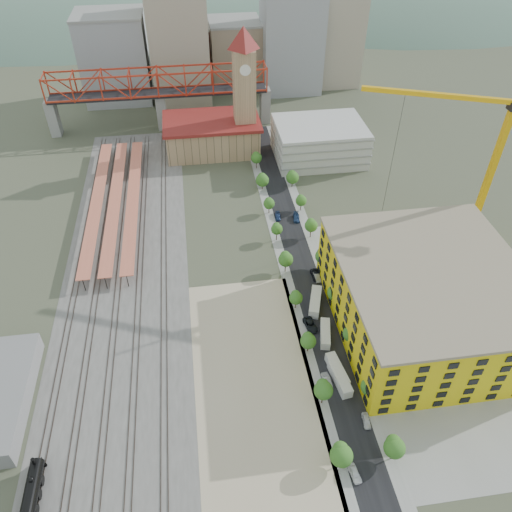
{
  "coord_description": "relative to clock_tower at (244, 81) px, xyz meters",
  "views": [
    {
      "loc": [
        -13.43,
        -101.93,
        99.14
      ],
      "look_at": [
        1.31,
        1.58,
        10.0
      ],
      "focal_mm": 35.0,
      "sensor_mm": 36.0,
      "label": 1
    }
  ],
  "objects": [
    {
      "name": "clock_tower",
      "position": [
        0.0,
        0.0,
        0.0
      ],
      "size": [
        12.0,
        12.0,
        52.0
      ],
      "color": "tan",
      "rests_on": "ground"
    },
    {
      "name": "car_1",
      "position": [
        5.0,
        -114.81,
        -27.96
      ],
      "size": [
        2.0,
        4.58,
        1.47
      ],
      "primitive_type": "imported",
      "rotation": [
        0.0,
        0.0,
        0.1
      ],
      "color": "#9D9CA1",
      "rests_on": "ground"
    },
    {
      "name": "ballast_strip",
      "position": [
        -44.0,
        -62.49,
        -28.67
      ],
      "size": [
        36.0,
        165.0,
        0.06
      ],
      "primitive_type": "cube",
      "color": "#605E59",
      "rests_on": "ground"
    },
    {
      "name": "site_trailer_d",
      "position": [
        8.0,
        -89.84,
        -27.28
      ],
      "size": [
        5.84,
        10.69,
        2.84
      ],
      "primitive_type": "cube",
      "rotation": [
        0.0,
        0.0,
        -0.32
      ],
      "color": "silver",
      "rests_on": "ground"
    },
    {
      "name": "site_trailer_a",
      "position": [
        8.0,
        -115.06,
        -27.38
      ],
      "size": [
        3.77,
        9.88,
        2.64
      ],
      "primitive_type": "cube",
      "rotation": [
        0.0,
        0.0,
        0.13
      ],
      "color": "silver",
      "rests_on": "ground"
    },
    {
      "name": "ground",
      "position": [
        -8.0,
        -79.99,
        -28.7
      ],
      "size": [
        400.0,
        400.0,
        0.0
      ],
      "primitive_type": "plane",
      "color": "#474C38",
      "rests_on": "ground"
    },
    {
      "name": "car_6",
      "position": [
        11.0,
        -78.71,
        -27.95
      ],
      "size": [
        2.81,
        5.54,
        1.5
      ],
      "primitive_type": "imported",
      "rotation": [
        0.0,
        0.0,
        0.06
      ],
      "color": "black",
      "rests_on": "ground"
    },
    {
      "name": "station_hall",
      "position": [
        -13.0,
        2.01,
        -22.03
      ],
      "size": [
        38.0,
        24.0,
        13.1
      ],
      "color": "tan",
      "rests_on": "ground"
    },
    {
      "name": "car_4",
      "position": [
        11.0,
        -126.23,
        -28.01
      ],
      "size": [
        2.03,
        4.18,
        1.37
      ],
      "primitive_type": "imported",
      "rotation": [
        0.0,
        0.0,
        -0.1
      ],
      "color": "silver",
      "rests_on": "ground"
    },
    {
      "name": "car_2",
      "position": [
        5.0,
        -97.32,
        -27.91
      ],
      "size": [
        3.46,
        6.0,
        1.57
      ],
      "primitive_type": "imported",
      "rotation": [
        0.0,
        0.0,
        0.16
      ],
      "color": "black",
      "rests_on": "ground"
    },
    {
      "name": "street_trees",
      "position": [
        8.0,
        -74.99,
        -28.7
      ],
      "size": [
        15.4,
        124.4,
        8.0
      ],
      "color": "#2A5B1B",
      "rests_on": "ground"
    },
    {
      "name": "tower_crane",
      "position": [
        56.8,
        -70.68,
        5.51
      ],
      "size": [
        48.87,
        21.03,
        55.42
      ],
      "color": "yellow",
      "rests_on": "ground"
    },
    {
      "name": "parking_garage",
      "position": [
        28.0,
        -9.99,
        -21.7
      ],
      "size": [
        34.0,
        26.0,
        14.0
      ],
      "primitive_type": "cube",
      "color": "silver",
      "rests_on": "ground"
    },
    {
      "name": "dirt_lot",
      "position": [
        -12.0,
        -111.49,
        -28.67
      ],
      "size": [
        28.0,
        67.0,
        0.06
      ],
      "primitive_type": "cube",
      "color": "tan",
      "rests_on": "ground"
    },
    {
      "name": "car_0",
      "position": [
        5.0,
        -137.31,
        -27.95
      ],
      "size": [
        2.33,
        4.57,
        1.49
      ],
      "primitive_type": "imported",
      "rotation": [
        0.0,
        0.0,
        0.13
      ],
      "color": "white",
      "rests_on": "ground"
    },
    {
      "name": "site_trailer_c",
      "position": [
        8.0,
        -101.09,
        -27.48
      ],
      "size": [
        4.31,
        9.22,
        2.44
      ],
      "primitive_type": "cube",
      "rotation": [
        0.0,
        0.0,
        -0.23
      ],
      "color": "silver",
      "rests_on": "ground"
    },
    {
      "name": "car_3",
      "position": [
        5.0,
        -48.21,
        -28.04
      ],
      "size": [
        2.34,
        4.7,
        1.31
      ],
      "primitive_type": "imported",
      "rotation": [
        0.0,
        0.0,
        -0.12
      ],
      "color": "navy",
      "rests_on": "ground"
    },
    {
      "name": "sidewalk_west",
      "position": [
        2.5,
        -64.99,
        -28.68
      ],
      "size": [
        3.0,
        170.0,
        0.04
      ],
      "primitive_type": "cube",
      "color": "gray",
      "rests_on": "ground"
    },
    {
      "name": "construction_pad",
      "position": [
        37.0,
        -99.99,
        -28.67
      ],
      "size": [
        50.0,
        90.0,
        0.06
      ],
      "primitive_type": "cube",
      "color": "gray",
      "rests_on": "ground"
    },
    {
      "name": "truss_bridge",
      "position": [
        -33.0,
        25.01,
        -9.83
      ],
      "size": [
        94.0,
        9.6,
        25.6
      ],
      "color": "gray",
      "rests_on": "ground"
    },
    {
      "name": "sidewalk_east",
      "position": [
        13.5,
        -64.99,
        -28.68
      ],
      "size": [
        3.0,
        170.0,
        0.04
      ],
      "primitive_type": "cube",
      "color": "gray",
      "rests_on": "ground"
    },
    {
      "name": "rail_tracks",
      "position": [
        -45.8,
        -62.49,
        -28.55
      ],
      "size": [
        26.56,
        160.0,
        0.18
      ],
      "color": "#382B23",
      "rests_on": "ground"
    },
    {
      "name": "car_7",
      "position": [
        11.0,
        -49.98,
        -27.95
      ],
      "size": [
        2.79,
        5.36,
        1.49
      ],
      "primitive_type": "imported",
      "rotation": [
        0.0,
        0.0,
        -0.14
      ],
      "color": "navy",
      "rests_on": "ground"
    },
    {
      "name": "site_trailer_b",
      "position": [
        8.0,
        -112.67,
        -27.41
      ],
      "size": [
        3.82,
        9.65,
        2.57
      ],
      "primitive_type": "cube",
      "rotation": [
        0.0,
        0.0,
        0.15
      ],
      "color": "silver",
      "rests_on": "ground"
    },
    {
      "name": "platform_canopies",
      "position": [
        -49.0,
        -34.99,
        -24.7
      ],
      "size": [
        16.0,
        80.0,
        4.12
      ],
      "color": "#D77253",
      "rests_on": "ground"
    },
    {
      "name": "skyline",
      "position": [
        -0.53,
        62.32,
        -5.89
      ],
      "size": [
        133.0,
        46.0,
        60.0
      ],
      "color": "#9EA0A3",
      "rests_on": "ground"
    },
    {
      "name": "distant_hills",
      "position": [
        37.28,
        180.01,
        -108.23
      ],
      "size": [
        647.0,
        264.0,
        227.0
      ],
      "color": "#4C6B59",
      "rests_on": "ground"
    },
    {
      "name": "construction_building",
      "position": [
        34.0,
        -99.99,
        -19.29
      ],
      "size": [
        44.6,
        50.6,
        18.8
      ],
      "color": "gold",
      "rests_on": "ground"
    },
    {
      "name": "car_5",
      "position": [
        11.0,
        -79.43,
        -27.98
      ],
      "size": [
        1.83,
        4.47,
        1.44
      ],
      "primitive_type": "imported",
      "rotation": [
        0.0,
        0.0,
        0.07
      ],
      "color": "gray",
      "rests_on": "ground"
    },
    {
      "name": "street_asphalt",
      "position": [
        8.0,
        -64.99,
        -28.67
      ],
      "size": [
        12.0,
        170.0,
        0.06
      ],
      "primitive_type": "cube",
      "color": "black",
      "rests_on": "ground"
    }
  ]
}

